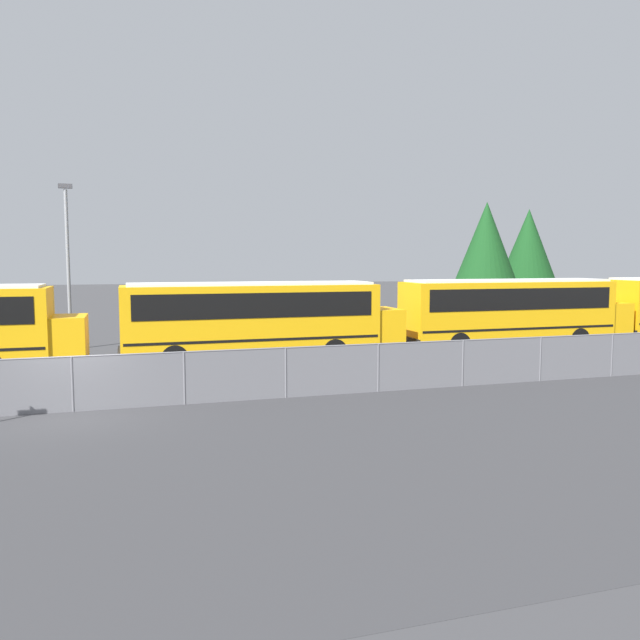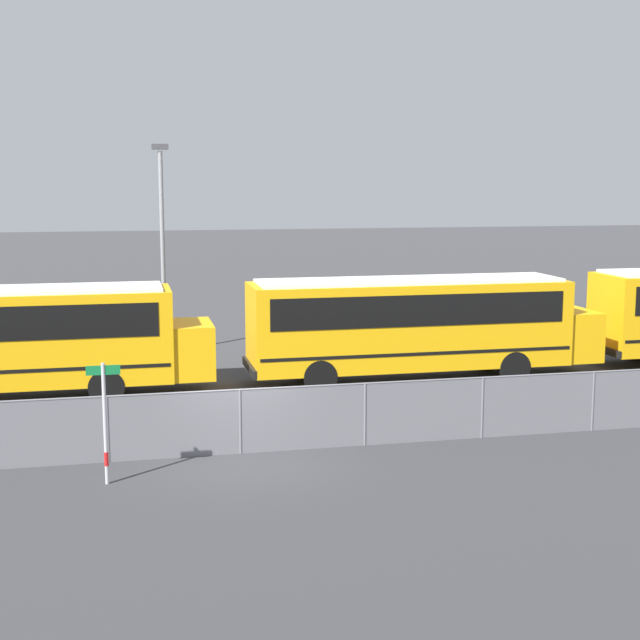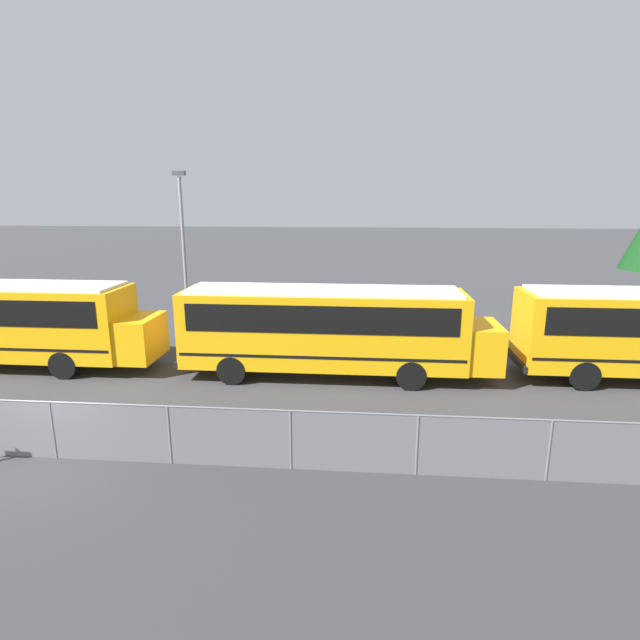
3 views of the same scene
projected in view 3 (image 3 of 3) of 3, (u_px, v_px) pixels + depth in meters
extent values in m
plane|color=#38383A|center=(57.00, 458.00, 12.72)|extent=(200.00, 200.00, 0.00)
cube|color=#9EA0A5|center=(54.00, 430.00, 12.54)|extent=(84.43, 0.03, 1.53)
cube|color=slate|center=(53.00, 431.00, 12.53)|extent=(84.43, 0.01, 1.53)
cylinder|color=slate|center=(50.00, 402.00, 12.36)|extent=(84.43, 0.05, 0.05)
cylinder|color=slate|center=(54.00, 430.00, 12.54)|extent=(0.07, 0.07, 1.53)
cylinder|color=slate|center=(170.00, 435.00, 12.29)|extent=(0.07, 0.07, 1.53)
cylinder|color=slate|center=(291.00, 440.00, 12.03)|extent=(0.07, 0.07, 1.53)
cylinder|color=slate|center=(417.00, 445.00, 11.78)|extent=(0.07, 0.07, 1.53)
cylinder|color=slate|center=(549.00, 451.00, 11.53)|extent=(0.07, 0.07, 1.53)
cube|color=black|center=(1.00, 339.00, 19.35)|extent=(9.93, 2.45, 0.10)
cube|color=#EDA80F|center=(142.00, 337.00, 18.82)|extent=(1.22, 2.23, 1.61)
cylinder|color=black|center=(95.00, 348.00, 20.28)|extent=(1.03, 0.28, 1.03)
cylinder|color=black|center=(64.00, 365.00, 18.17)|extent=(1.03, 0.28, 1.03)
cube|color=#EDA80F|center=(323.00, 328.00, 18.11)|extent=(10.14, 2.42, 2.68)
cube|color=black|center=(323.00, 312.00, 17.97)|extent=(9.33, 2.46, 0.96)
cube|color=black|center=(323.00, 347.00, 18.29)|extent=(9.93, 2.45, 0.10)
cube|color=#EDA80F|center=(481.00, 346.00, 17.76)|extent=(1.22, 2.23, 1.61)
cube|color=black|center=(188.00, 355.00, 18.83)|extent=(0.12, 2.42, 0.24)
cube|color=silver|center=(323.00, 290.00, 17.78)|extent=(9.63, 2.18, 0.10)
cylinder|color=black|center=(406.00, 356.00, 19.22)|extent=(1.03, 0.28, 1.03)
cylinder|color=black|center=(411.00, 375.00, 17.11)|extent=(1.03, 0.28, 1.03)
cylinder|color=black|center=(246.00, 352.00, 19.75)|extent=(1.03, 0.28, 1.03)
cylinder|color=black|center=(232.00, 370.00, 17.64)|extent=(1.03, 0.28, 1.03)
cube|color=black|center=(516.00, 360.00, 18.29)|extent=(0.12, 2.42, 0.24)
cylinder|color=black|center=(560.00, 356.00, 19.21)|extent=(1.03, 0.28, 1.03)
cylinder|color=black|center=(584.00, 376.00, 17.10)|extent=(1.03, 0.28, 1.03)
cylinder|color=gray|center=(184.00, 255.00, 24.54)|extent=(0.16, 0.16, 7.42)
cube|color=#47474C|center=(179.00, 173.00, 23.61)|extent=(0.60, 0.24, 0.20)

